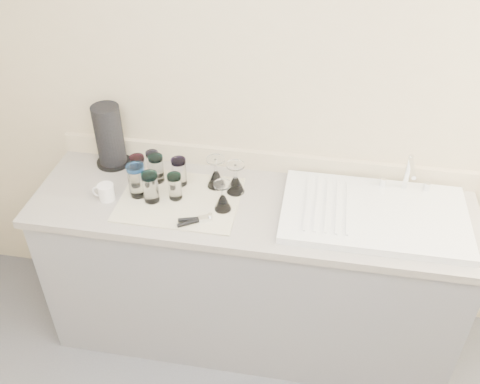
% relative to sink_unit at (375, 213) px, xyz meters
% --- Properties ---
extents(room_envelope, '(3.54, 3.50, 2.52)m').
position_rel_sink_unit_xyz_m(room_envelope, '(-0.55, -1.20, 0.64)').
color(room_envelope, '#4F4F54').
rests_on(room_envelope, ground).
extents(counter_unit, '(2.06, 0.62, 0.90)m').
position_rel_sink_unit_xyz_m(counter_unit, '(-0.55, -0.00, -0.47)').
color(counter_unit, slate).
rests_on(counter_unit, ground).
extents(sink_unit, '(0.82, 0.50, 0.22)m').
position_rel_sink_unit_xyz_m(sink_unit, '(0.00, 0.00, 0.00)').
color(sink_unit, white).
rests_on(sink_unit, counter_unit).
extents(dish_towel, '(0.55, 0.42, 0.01)m').
position_rel_sink_unit_xyz_m(dish_towel, '(-0.89, -0.03, -0.02)').
color(dish_towel, beige).
rests_on(dish_towel, counter_unit).
extents(tumbler_teal, '(0.07, 0.07, 0.14)m').
position_rel_sink_unit_xyz_m(tumbler_teal, '(-1.12, 0.07, 0.06)').
color(tumbler_teal, white).
rests_on(tumbler_teal, dish_towel).
extents(tumbler_cyan, '(0.07, 0.07, 0.14)m').
position_rel_sink_unit_xyz_m(tumbler_cyan, '(-1.03, 0.09, 0.06)').
color(tumbler_cyan, white).
rests_on(tumbler_cyan, dish_towel).
extents(tumbler_purple, '(0.07, 0.07, 0.14)m').
position_rel_sink_unit_xyz_m(tumbler_purple, '(-0.92, 0.08, 0.06)').
color(tumbler_purple, white).
rests_on(tumbler_purple, dish_towel).
extents(tumbler_magenta, '(0.08, 0.08, 0.16)m').
position_rel_sink_unit_xyz_m(tumbler_magenta, '(-1.09, -0.04, 0.07)').
color(tumbler_magenta, white).
rests_on(tumbler_magenta, dish_towel).
extents(tumbler_blue, '(0.08, 0.08, 0.15)m').
position_rel_sink_unit_xyz_m(tumbler_blue, '(-1.01, -0.07, 0.06)').
color(tumbler_blue, white).
rests_on(tumbler_blue, dish_towel).
extents(tumbler_lavender, '(0.07, 0.07, 0.13)m').
position_rel_sink_unit_xyz_m(tumbler_lavender, '(-0.91, -0.03, 0.05)').
color(tumbler_lavender, white).
rests_on(tumbler_lavender, dish_towel).
extents(tumbler_extra, '(0.06, 0.06, 0.12)m').
position_rel_sink_unit_xyz_m(tumbler_extra, '(-1.07, 0.14, 0.05)').
color(tumbler_extra, white).
rests_on(tumbler_extra, dish_towel).
extents(goblet_back_left, '(0.09, 0.09, 0.16)m').
position_rel_sink_unit_xyz_m(goblet_back_left, '(-0.74, 0.09, 0.04)').
color(goblet_back_left, white).
rests_on(goblet_back_left, dish_towel).
extents(goblet_back_right, '(0.09, 0.09, 0.15)m').
position_rel_sink_unit_xyz_m(goblet_back_right, '(-0.64, 0.07, 0.04)').
color(goblet_back_right, white).
rests_on(goblet_back_right, dish_towel).
extents(goblet_front_right, '(0.08, 0.08, 0.14)m').
position_rel_sink_unit_xyz_m(goblet_front_right, '(-0.68, -0.07, 0.04)').
color(goblet_front_right, white).
rests_on(goblet_front_right, dish_towel).
extents(can_opener, '(0.15, 0.10, 0.02)m').
position_rel_sink_unit_xyz_m(can_opener, '(-0.78, -0.18, -0.00)').
color(can_opener, silver).
rests_on(can_opener, dish_towel).
extents(white_mug, '(0.11, 0.08, 0.08)m').
position_rel_sink_unit_xyz_m(white_mug, '(-1.23, -0.08, 0.02)').
color(white_mug, white).
rests_on(white_mug, counter_unit).
extents(paper_towel_roll, '(0.17, 0.17, 0.32)m').
position_rel_sink_unit_xyz_m(paper_towel_roll, '(-1.30, 0.20, 0.14)').
color(paper_towel_roll, black).
rests_on(paper_towel_roll, counter_unit).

